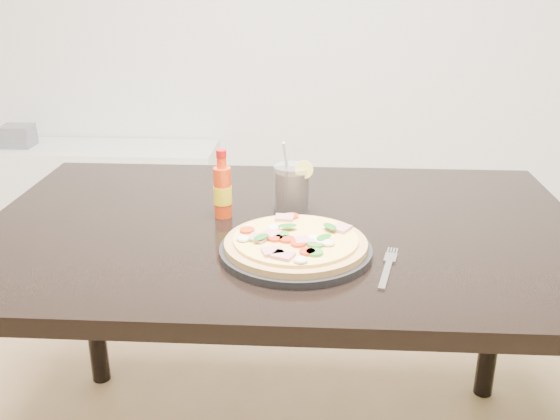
# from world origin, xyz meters

# --- Properties ---
(dining_table) EXTENTS (1.40, 0.90, 0.75)m
(dining_table) POSITION_xyz_m (0.32, 0.54, 0.67)
(dining_table) COLOR black
(dining_table) RESTS_ON ground
(plate) EXTENTS (0.32, 0.32, 0.02)m
(plate) POSITION_xyz_m (0.35, 0.38, 0.76)
(plate) COLOR black
(plate) RESTS_ON dining_table
(pizza) EXTENTS (0.30, 0.30, 0.03)m
(pizza) POSITION_xyz_m (0.35, 0.38, 0.78)
(pizza) COLOR tan
(pizza) RESTS_ON plate
(hot_sauce_bottle) EXTENTS (0.06, 0.06, 0.17)m
(hot_sauce_bottle) POSITION_xyz_m (0.17, 0.58, 0.82)
(hot_sauce_bottle) COLOR red
(hot_sauce_bottle) RESTS_ON dining_table
(cola_cup) EXTENTS (0.10, 0.09, 0.18)m
(cola_cup) POSITION_xyz_m (0.33, 0.62, 0.81)
(cola_cup) COLOR black
(cola_cup) RESTS_ON dining_table
(fork) EXTENTS (0.06, 0.19, 0.00)m
(fork) POSITION_xyz_m (0.54, 0.33, 0.75)
(fork) COLOR silver
(fork) RESTS_ON dining_table
(media_console) EXTENTS (1.40, 0.34, 0.50)m
(media_console) POSITION_xyz_m (-0.80, 2.07, 0.25)
(media_console) COLOR white
(media_console) RESTS_ON ground
(cd_stack) EXTENTS (0.14, 0.12, 0.10)m
(cd_stack) POSITION_xyz_m (-1.05, 2.05, 0.55)
(cd_stack) COLOR slate
(cd_stack) RESTS_ON media_console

